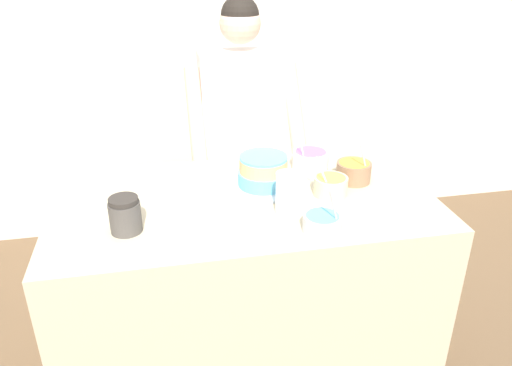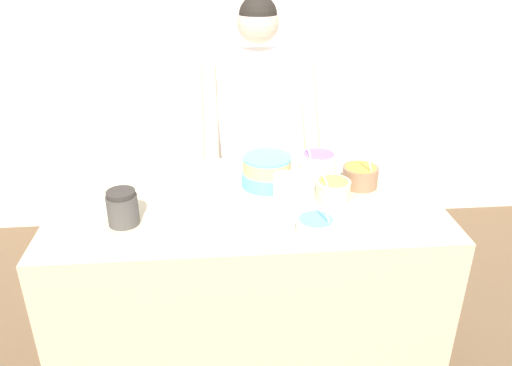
% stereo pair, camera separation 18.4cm
% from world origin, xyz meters
% --- Properties ---
extents(wall_back, '(10.00, 0.05, 2.60)m').
position_xyz_m(wall_back, '(0.00, 1.93, 1.30)').
color(wall_back, beige).
rests_on(wall_back, ground_plane).
extents(counter, '(1.44, 0.79, 0.95)m').
position_xyz_m(counter, '(0.00, 0.39, 0.48)').
color(counter, '#C6B793').
rests_on(counter, ground_plane).
extents(person_baker, '(0.55, 0.46, 1.62)m').
position_xyz_m(person_baker, '(0.11, 1.10, 0.97)').
color(person_baker, '#2D2D38').
rests_on(person_baker, ground_plane).
extents(cake, '(0.30, 0.30, 0.13)m').
position_xyz_m(cake, '(0.09, 0.48, 1.01)').
color(cake, silver).
rests_on(cake, counter).
extents(frosting_bowl_blue, '(0.13, 0.13, 0.18)m').
position_xyz_m(frosting_bowl_blue, '(0.21, 0.10, 0.99)').
color(frosting_bowl_blue, silver).
rests_on(frosting_bowl_blue, counter).
extents(frosting_bowl_orange, '(0.14, 0.14, 0.18)m').
position_xyz_m(frosting_bowl_orange, '(0.46, 0.46, 1.00)').
color(frosting_bowl_orange, '#936B4C').
rests_on(frosting_bowl_orange, counter).
extents(frosting_bowl_purple, '(0.15, 0.15, 0.18)m').
position_xyz_m(frosting_bowl_purple, '(0.32, 0.59, 1.00)').
color(frosting_bowl_purple, white).
rests_on(frosting_bowl_purple, counter).
extents(frosting_bowl_yellow, '(0.13, 0.13, 0.16)m').
position_xyz_m(frosting_bowl_yellow, '(0.33, 0.36, 0.99)').
color(frosting_bowl_yellow, beige).
rests_on(frosting_bowl_yellow, counter).
extents(drinking_glass, '(0.08, 0.08, 0.16)m').
position_xyz_m(drinking_glass, '(0.13, 0.25, 1.03)').
color(drinking_glass, silver).
rests_on(drinking_glass, counter).
extents(ceramic_plate, '(0.24, 0.24, 0.01)m').
position_xyz_m(ceramic_plate, '(-0.21, 0.17, 0.96)').
color(ceramic_plate, silver).
rests_on(ceramic_plate, counter).
extents(stoneware_jar, '(0.11, 0.11, 0.13)m').
position_xyz_m(stoneware_jar, '(-0.43, 0.24, 1.01)').
color(stoneware_jar, '#4C4742').
rests_on(stoneware_jar, counter).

